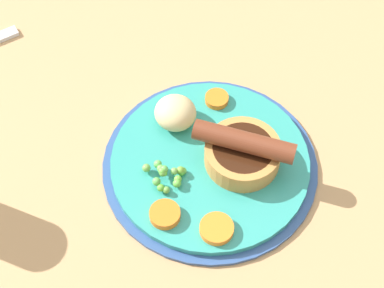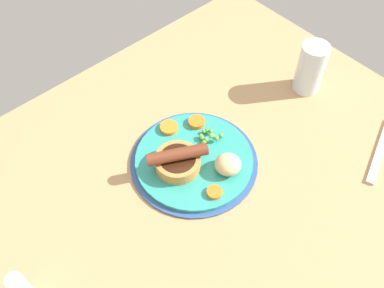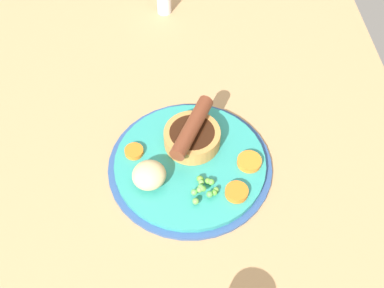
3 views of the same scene
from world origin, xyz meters
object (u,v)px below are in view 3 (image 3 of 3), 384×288
at_px(potato_chunk_0, 149,175).
at_px(carrot_slice_0, 249,162).
at_px(carrot_slice_4, 237,192).
at_px(pea_pile, 204,187).
at_px(dinner_plate, 190,165).
at_px(sausage_pudding, 192,135).
at_px(carrot_slice_2, 134,151).

distance_m(potato_chunk_0, carrot_slice_0, 0.16).
height_order(potato_chunk_0, carrot_slice_4, potato_chunk_0).
relative_size(pea_pile, carrot_slice_4, 1.45).
xyz_separation_m(pea_pile, potato_chunk_0, (0.02, 0.08, 0.01)).
height_order(potato_chunk_0, carrot_slice_0, potato_chunk_0).
bearing_deg(carrot_slice_4, dinner_plate, 44.45).
distance_m(pea_pile, potato_chunk_0, 0.08).
height_order(dinner_plate, carrot_slice_4, carrot_slice_4).
relative_size(potato_chunk_0, carrot_slice_4, 1.48).
xyz_separation_m(potato_chunk_0, carrot_slice_4, (-0.03, -0.13, -0.01)).
relative_size(dinner_plate, sausage_pudding, 2.23).
height_order(dinner_plate, potato_chunk_0, potato_chunk_0).
xyz_separation_m(dinner_plate, carrot_slice_4, (-0.06, -0.06, 0.01)).
bearing_deg(potato_chunk_0, carrot_slice_4, -105.03).
xyz_separation_m(dinner_plate, pea_pile, (-0.05, -0.01, 0.02)).
relative_size(sausage_pudding, pea_pile, 2.28).
bearing_deg(dinner_plate, sausage_pudding, -10.44).
distance_m(pea_pile, carrot_slice_4, 0.05).
xyz_separation_m(carrot_slice_0, carrot_slice_4, (-0.05, 0.03, 0.00)).
relative_size(carrot_slice_0, carrot_slice_2, 1.29).
height_order(sausage_pudding, carrot_slice_0, sausage_pudding).
bearing_deg(carrot_slice_2, carrot_slice_0, -101.94).
bearing_deg(carrot_slice_0, carrot_slice_4, 152.41).
height_order(pea_pile, potato_chunk_0, potato_chunk_0).
distance_m(dinner_plate, potato_chunk_0, 0.08).
relative_size(potato_chunk_0, carrot_slice_2, 1.75).
bearing_deg(sausage_pudding, carrot_slice_2, -55.00).
distance_m(pea_pile, carrot_slice_0, 0.09).
distance_m(dinner_plate, carrot_slice_2, 0.09).
bearing_deg(sausage_pudding, dinner_plate, 17.86).
xyz_separation_m(dinner_plate, carrot_slice_0, (-0.01, -0.09, 0.01)).
bearing_deg(sausage_pudding, potato_chunk_0, -18.20).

